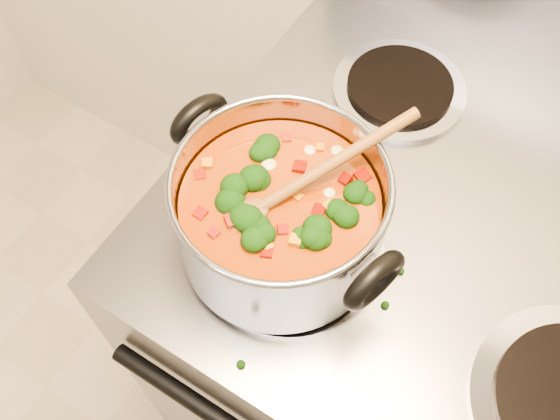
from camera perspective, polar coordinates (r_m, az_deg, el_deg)
The scene contains 4 objects.
electric_range at distance 1.22m, azimuth 11.83°, elevation -11.84°, with size 0.76×0.69×1.08m.
stockpot at distance 0.70m, azimuth 0.03°, elevation -0.47°, with size 0.30×0.24×0.15m.
wooden_spoon at distance 0.66m, azimuth 0.71°, elevation 1.77°, with size 0.15×0.22×0.08m.
cooktop_crumbs at distance 0.77m, azimuth 2.05°, elevation -3.14°, with size 0.31×0.30×0.01m.
Camera 1 is at (-0.02, 0.71, 1.60)m, focal length 40.00 mm.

